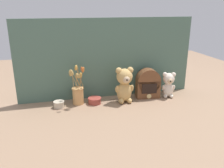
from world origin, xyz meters
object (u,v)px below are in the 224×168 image
object	(u,v)px
vintage_radio	(148,84)
decorative_tin_tall	(59,104)
teddy_bear_large	(124,84)
teddy_bear_medium	(168,84)
flower_vase	(78,92)
decorative_tin_short	(95,101)

from	to	relation	value
vintage_radio	decorative_tin_tall	xyz separation A→B (m)	(-0.78, -0.03, -0.10)
teddy_bear_large	vintage_radio	world-z (taller)	teddy_bear_large
teddy_bear_medium	decorative_tin_tall	distance (m)	0.96
teddy_bear_medium	vintage_radio	distance (m)	0.18
flower_vase	decorative_tin_tall	size ratio (longest dim) A/B	3.90
decorative_tin_short	teddy_bear_large	bearing A→B (deg)	-5.01
teddy_bear_large	decorative_tin_short	bearing A→B (deg)	174.99
teddy_bear_medium	decorative_tin_short	xyz separation A→B (m)	(-0.67, 0.01, -0.09)
teddy_bear_large	teddy_bear_medium	world-z (taller)	teddy_bear_large
teddy_bear_large	vintage_radio	bearing A→B (deg)	11.17
teddy_bear_large	decorative_tin_tall	xyz separation A→B (m)	(-0.55, 0.01, -0.13)
flower_vase	decorative_tin_short	world-z (taller)	flower_vase
teddy_bear_medium	flower_vase	xyz separation A→B (m)	(-0.80, 0.04, -0.02)
teddy_bear_large	vintage_radio	distance (m)	0.24
teddy_bear_medium	flower_vase	world-z (taller)	flower_vase
teddy_bear_medium	teddy_bear_large	bearing A→B (deg)	-178.52
flower_vase	vintage_radio	xyz separation A→B (m)	(0.62, -0.00, 0.02)
decorative_tin_short	teddy_bear_medium	bearing A→B (deg)	-0.98
teddy_bear_large	vintage_radio	xyz separation A→B (m)	(0.23, 0.05, -0.03)
flower_vase	vintage_radio	distance (m)	0.62
teddy_bear_large	flower_vase	distance (m)	0.39
decorative_tin_tall	teddy_bear_large	bearing A→B (deg)	-1.57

